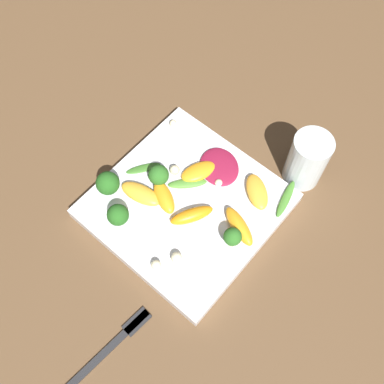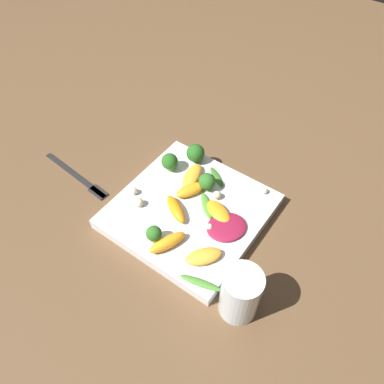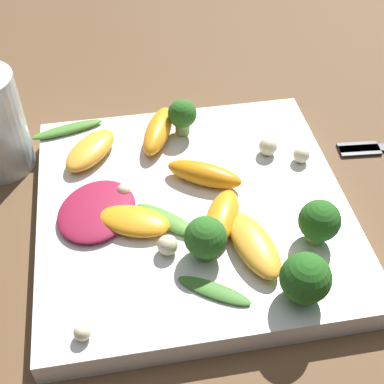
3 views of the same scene
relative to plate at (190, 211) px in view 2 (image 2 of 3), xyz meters
name	(u,v)px [view 2 (image 2 of 3)]	position (x,y,z in m)	size (l,w,h in m)	color
ground_plane	(190,215)	(0.00, 0.00, -0.01)	(2.40, 2.40, 0.00)	brown
plate	(190,211)	(0.00, 0.00, 0.00)	(0.28, 0.28, 0.02)	white
drinking_glass	(240,294)	(-0.11, -0.18, 0.04)	(0.07, 0.07, 0.10)	silver
fork	(82,179)	(-0.06, 0.25, -0.01)	(0.03, 0.20, 0.01)	#262628
radicchio_leaf_0	(227,226)	(0.00, -0.09, 0.02)	(0.10, 0.10, 0.01)	maroon
orange_segment_0	(191,190)	(0.03, 0.02, 0.02)	(0.07, 0.05, 0.02)	orange
orange_segment_1	(167,242)	(-0.09, -0.02, 0.02)	(0.08, 0.05, 0.02)	orange
orange_segment_2	(192,176)	(0.06, 0.04, 0.02)	(0.08, 0.05, 0.02)	#FCAD33
orange_segment_3	(204,256)	(-0.08, -0.09, 0.02)	(0.07, 0.07, 0.02)	#FCAD33
orange_segment_4	(218,212)	(0.02, -0.05, 0.02)	(0.06, 0.07, 0.01)	orange
orange_segment_5	(176,209)	(-0.02, 0.02, 0.02)	(0.06, 0.07, 0.02)	orange
broccoli_floret_0	(170,162)	(0.06, 0.10, 0.03)	(0.04, 0.04, 0.04)	#84AD5B
broccoli_floret_1	(154,234)	(-0.10, 0.01, 0.03)	(0.03, 0.03, 0.04)	#84AD5B
broccoli_floret_2	(208,182)	(0.06, 0.00, 0.03)	(0.03, 0.03, 0.04)	#7A9E51
broccoli_floret_3	(195,153)	(0.11, 0.07, 0.04)	(0.04, 0.04, 0.04)	#84AD5B
arugula_sprig_0	(218,178)	(0.10, 0.00, 0.01)	(0.05, 0.06, 0.00)	#3D7528
arugula_sprig_1	(206,206)	(0.02, -0.03, 0.02)	(0.06, 0.06, 0.01)	#518E33
arugula_sprig_2	(200,283)	(-0.12, -0.11, 0.02)	(0.03, 0.08, 0.01)	#47842D
macadamia_nut_0	(209,227)	(-0.02, -0.06, 0.02)	(0.01, 0.01, 0.01)	beige
macadamia_nut_1	(217,195)	(0.05, -0.03, 0.02)	(0.02, 0.02, 0.02)	beige
macadamia_nut_2	(134,191)	(-0.04, 0.11, 0.02)	(0.02, 0.02, 0.02)	beige
macadamia_nut_3	(265,191)	(0.12, -0.10, 0.02)	(0.01, 0.01, 0.01)	beige
macadamia_nut_4	(139,202)	(-0.05, 0.08, 0.02)	(0.02, 0.02, 0.02)	beige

